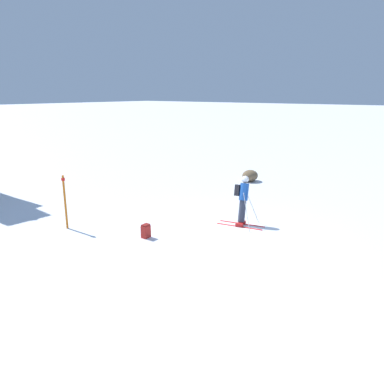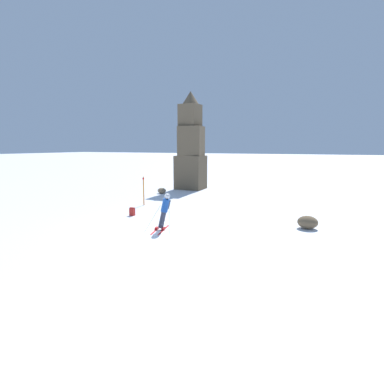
{
  "view_description": "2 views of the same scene",
  "coord_description": "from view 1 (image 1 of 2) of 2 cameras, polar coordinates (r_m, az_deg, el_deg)",
  "views": [
    {
      "loc": [
        -11.12,
        -6.86,
        5.02
      ],
      "look_at": [
        1.56,
        2.88,
        0.74
      ],
      "focal_mm": 35.0,
      "sensor_mm": 36.0,
      "label": 1
    },
    {
      "loc": [
        8.47,
        -12.71,
        4.21
      ],
      "look_at": [
        1.27,
        3.16,
        1.53
      ],
      "focal_mm": 28.0,
      "sensor_mm": 36.0,
      "label": 2
    }
  ],
  "objects": [
    {
      "name": "ground_plane",
      "position": [
        14.0,
        5.51,
        -6.09
      ],
      "size": [
        300.0,
        300.0,
        0.0
      ],
      "primitive_type": "plane",
      "color": "white"
    },
    {
      "name": "skier",
      "position": [
        14.64,
        7.75,
        -0.78
      ],
      "size": [
        1.26,
        1.87,
        1.93
      ],
      "rotation": [
        0.0,
        0.0,
        0.23
      ],
      "color": "red",
      "rests_on": "ground"
    },
    {
      "name": "spare_backpack",
      "position": [
        13.45,
        -7.05,
        -5.92
      ],
      "size": [
        0.31,
        0.23,
        0.5
      ],
      "rotation": [
        0.0,
        0.0,
        0.04
      ],
      "color": "#AD231E",
      "rests_on": "ground"
    },
    {
      "name": "exposed_boulder_0",
      "position": [
        21.93,
        8.83,
        2.48
      ],
      "size": [
        1.02,
        0.87,
        0.66
      ],
      "primitive_type": "ellipsoid",
      "color": "brown",
      "rests_on": "ground"
    },
    {
      "name": "trail_marker",
      "position": [
        14.73,
        -18.79,
        -1.14
      ],
      "size": [
        0.13,
        0.13,
        2.07
      ],
      "color": "orange",
      "rests_on": "ground"
    }
  ]
}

